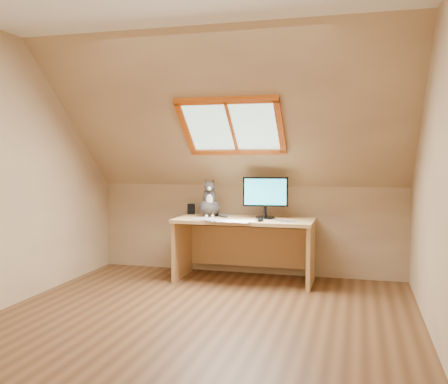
% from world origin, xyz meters
% --- Properties ---
extents(ground, '(3.50, 3.50, 0.00)m').
position_xyz_m(ground, '(0.00, 0.00, 0.00)').
color(ground, brown).
rests_on(ground, ground).
extents(room_shell, '(3.52, 3.52, 2.41)m').
position_xyz_m(room_shell, '(0.00, -0.09, 1.43)').
color(room_shell, tan).
rests_on(room_shell, ground).
extents(desk, '(1.47, 0.64, 0.67)m').
position_xyz_m(desk, '(0.05, 1.44, 0.46)').
color(desk, tan).
rests_on(desk, ground).
extents(monitor, '(0.48, 0.20, 0.44)m').
position_xyz_m(monitor, '(0.26, 1.45, 0.92)').
color(monitor, black).
rests_on(monitor, desk).
extents(cat, '(0.29, 0.33, 0.42)m').
position_xyz_m(cat, '(-0.36, 1.46, 0.82)').
color(cat, '#3A3633').
rests_on(cat, desk).
extents(desk_speaker, '(0.10, 0.10, 0.12)m').
position_xyz_m(desk_speaker, '(-0.63, 1.63, 0.73)').
color(desk_speaker, black).
rests_on(desk_speaker, desk).
extents(graphics_tablet, '(0.35, 0.29, 0.01)m').
position_xyz_m(graphics_tablet, '(-0.28, 1.17, 0.67)').
color(graphics_tablet, '#B2B2B7').
rests_on(graphics_tablet, desk).
extents(mouse, '(0.07, 0.11, 0.03)m').
position_xyz_m(mouse, '(0.26, 1.19, 0.68)').
color(mouse, black).
rests_on(mouse, desk).
extents(papers, '(0.35, 0.30, 0.01)m').
position_xyz_m(papers, '(-0.00, 1.12, 0.67)').
color(papers, white).
rests_on(papers, desk).
extents(cables, '(0.51, 0.26, 0.01)m').
position_xyz_m(cables, '(0.38, 1.26, 0.67)').
color(cables, silver).
rests_on(cables, desk).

